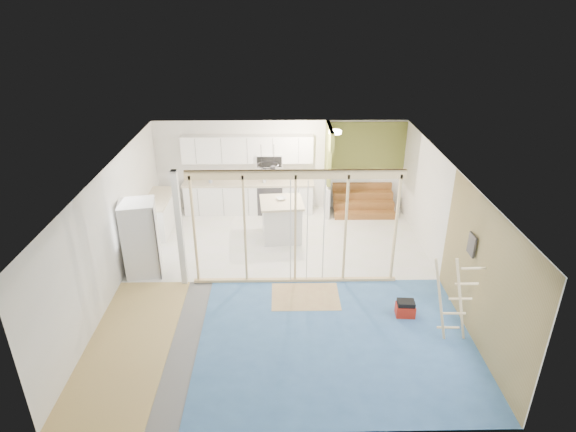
{
  "coord_description": "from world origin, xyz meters",
  "views": [
    {
      "loc": [
        -0.01,
        -8.94,
        5.77
      ],
      "look_at": [
        0.16,
        0.6,
        1.31
      ],
      "focal_mm": 30.0,
      "sensor_mm": 36.0,
      "label": 1
    }
  ],
  "objects_px": {
    "fridge": "(141,239)",
    "ladder": "(453,300)",
    "island": "(282,220)",
    "toolbox": "(405,309)"
  },
  "relations": [
    {
      "from": "fridge",
      "to": "toolbox",
      "type": "height_order",
      "value": "fridge"
    },
    {
      "from": "island",
      "to": "toolbox",
      "type": "height_order",
      "value": "island"
    },
    {
      "from": "fridge",
      "to": "ladder",
      "type": "height_order",
      "value": "fridge"
    },
    {
      "from": "fridge",
      "to": "ladder",
      "type": "distance_m",
      "value": 6.55
    },
    {
      "from": "island",
      "to": "ladder",
      "type": "distance_m",
      "value": 5.01
    },
    {
      "from": "fridge",
      "to": "toolbox",
      "type": "bearing_deg",
      "value": -29.06
    },
    {
      "from": "island",
      "to": "ladder",
      "type": "relative_size",
      "value": 0.7
    },
    {
      "from": "toolbox",
      "to": "island",
      "type": "bearing_deg",
      "value": 129.74
    },
    {
      "from": "fridge",
      "to": "toolbox",
      "type": "distance_m",
      "value": 5.79
    },
    {
      "from": "fridge",
      "to": "ladder",
      "type": "relative_size",
      "value": 1.06
    }
  ]
}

